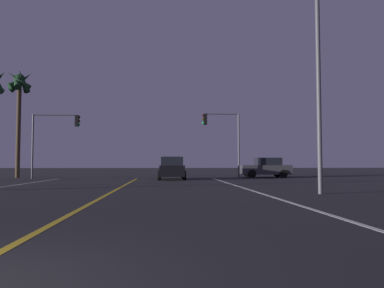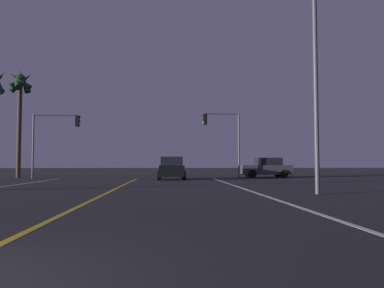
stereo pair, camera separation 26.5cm
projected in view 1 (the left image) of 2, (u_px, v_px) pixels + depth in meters
lane_edge_right at (269, 196)px, 14.09m from camera, size 0.16×32.89×0.01m
lane_center_divider at (103, 197)px, 13.66m from camera, size 0.16×32.89×0.01m
car_crossing_side at (266, 168)px, 32.89m from camera, size 4.30×2.02×1.70m
car_ahead_far at (172, 169)px, 28.49m from camera, size 2.02×4.30×1.70m
traffic_light_near_right at (221, 130)px, 31.22m from camera, size 3.10×0.36×5.35m
traffic_light_near_left at (56, 130)px, 30.28m from camera, size 3.76×0.36×5.13m
street_lamp_right_near at (305, 60)px, 15.18m from camera, size 2.51×0.44×8.46m
palm_tree_left_far at (19, 91)px, 32.19m from camera, size 2.15×2.22×9.21m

